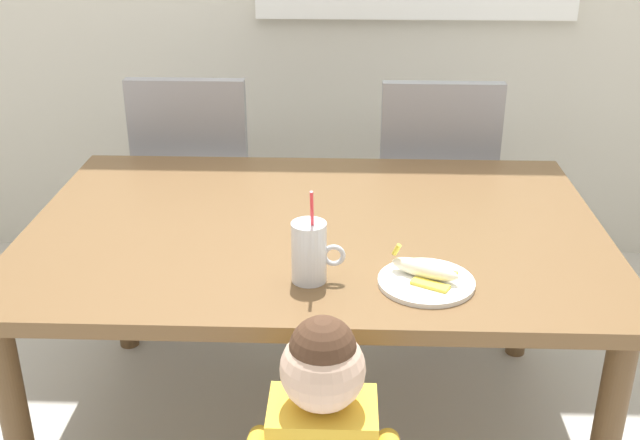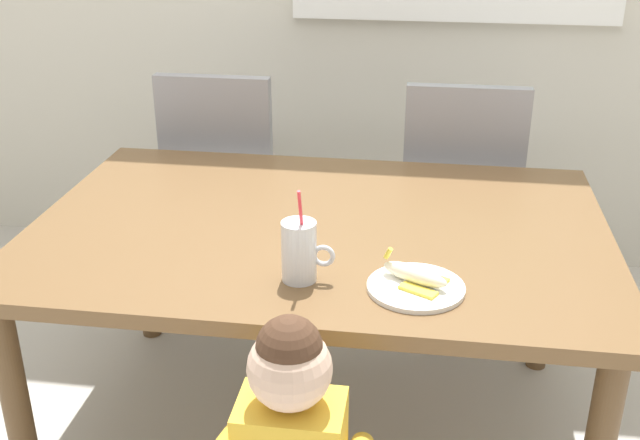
% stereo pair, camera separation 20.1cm
% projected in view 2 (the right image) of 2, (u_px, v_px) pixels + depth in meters
% --- Properties ---
extents(ground_plane, '(24.00, 24.00, 0.00)m').
position_uv_depth(ground_plane, '(319.00, 429.00, 2.43)').
color(ground_plane, '#B7B2A8').
extents(dining_table, '(1.59, 1.08, 0.72)m').
position_uv_depth(dining_table, '(319.00, 249.00, 2.17)').
color(dining_table, brown).
rests_on(dining_table, ground).
extents(dining_chair_left, '(0.44, 0.45, 0.96)m').
position_uv_depth(dining_chair_left, '(226.00, 176.00, 2.97)').
color(dining_chair_left, gray).
rests_on(dining_chair_left, ground).
extents(dining_chair_right, '(0.44, 0.44, 0.96)m').
position_uv_depth(dining_chair_right, '(460.00, 189.00, 2.84)').
color(dining_chair_right, gray).
rests_on(dining_chair_right, ground).
extents(milk_cup, '(0.13, 0.09, 0.25)m').
position_uv_depth(milk_cup, '(300.00, 254.00, 1.82)').
color(milk_cup, silver).
rests_on(milk_cup, dining_table).
extents(snack_plate, '(0.23, 0.23, 0.01)m').
position_uv_depth(snack_plate, '(416.00, 287.00, 1.80)').
color(snack_plate, white).
rests_on(snack_plate, dining_table).
extents(peeled_banana, '(0.17, 0.14, 0.07)m').
position_uv_depth(peeled_banana, '(416.00, 275.00, 1.80)').
color(peeled_banana, '#F4EAC6').
rests_on(peeled_banana, snack_plate).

